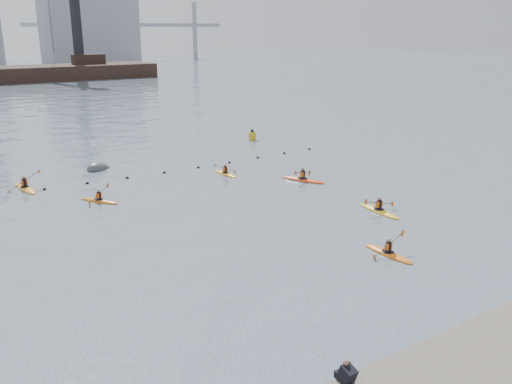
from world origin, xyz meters
TOP-DOWN VIEW (x-y plane):
  - ground at (0.00, 0.00)m, footprint 400.00×400.00m
  - float_line at (-0.50, 22.53)m, footprint 33.24×0.73m
  - kayaker_0 at (3.77, 1.24)m, footprint 2.17×3.14m
  - kayaker_1 at (8.24, 6.24)m, footprint 2.34×3.49m
  - kayaker_2 at (-5.63, 17.88)m, footprint 2.11×2.85m
  - kayaker_3 at (4.82, 19.29)m, footprint 2.04×2.96m
  - kayaker_4 at (8.74, 14.54)m, footprint 2.28×3.56m
  - kayaker_5 at (-9.11, 23.60)m, footprint 2.46×3.58m
  - mooring_buoy at (-2.93, 26.40)m, footprint 2.77×2.34m
  - nav_buoy at (14.00, 29.56)m, footprint 0.75×0.75m

SIDE VIEW (x-z plane):
  - ground at x=0.00m, z-range 0.00..0.00m
  - mooring_buoy at x=-2.93m, z-range -0.78..0.78m
  - float_line at x=-0.50m, z-range -0.09..0.15m
  - kayaker_3 at x=4.82m, z-range -0.49..0.66m
  - kayaker_2 at x=-5.63m, z-range -0.46..0.65m
  - kayaker_0 at x=3.77m, z-range -0.51..0.70m
  - kayaker_1 at x=8.24m, z-range -0.47..0.68m
  - kayaker_5 at x=-9.11m, z-range -0.61..0.82m
  - kayaker_4 at x=8.74m, z-range -0.49..0.71m
  - nav_buoy at x=14.00m, z-range -0.27..1.10m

